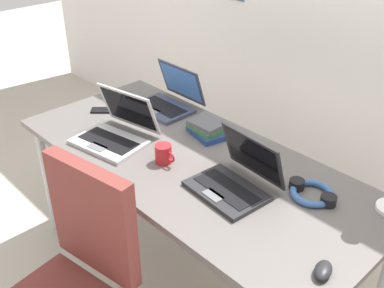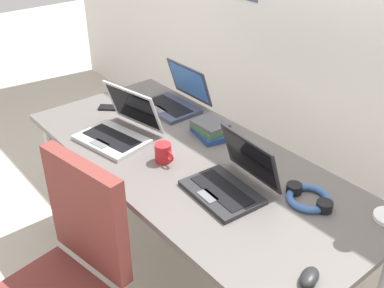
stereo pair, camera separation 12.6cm
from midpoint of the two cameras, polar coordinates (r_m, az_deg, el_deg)
name	(u,v)px [view 1 (the left image)]	position (r m, az deg, el deg)	size (l,w,h in m)	color
ground_plane	(192,275)	(2.58, -1.45, -15.91)	(12.00, 12.00, 0.00)	#B7AD9E
desk	(192,169)	(2.14, -1.69, -3.19)	(1.80, 0.80, 0.74)	#595451
laptop_mid_desk	(234,180)	(1.89, 3.38, -4.47)	(0.34, 0.31, 0.23)	#232326
laptop_front_right	(168,100)	(2.56, -4.35, 5.42)	(0.32, 0.29, 0.23)	#33384C
laptop_by_keyboard	(115,132)	(2.27, -11.07, 1.47)	(0.39, 0.37, 0.24)	#B7BABC
computer_mouse	(323,270)	(1.59, 13.69, -15.02)	(0.06, 0.10, 0.03)	black
cell_phone	(104,110)	(2.59, -12.26, 4.08)	(0.06, 0.14, 0.01)	black
headphones	(312,193)	(1.91, 12.82, -5.97)	(0.21, 0.18, 0.04)	#335999
book_stack	(208,129)	(2.28, 0.39, 1.87)	(0.23, 0.20, 0.07)	navy
coffee_mug	(164,154)	(2.07, -5.27, -1.26)	(0.11, 0.08, 0.09)	#B21E23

